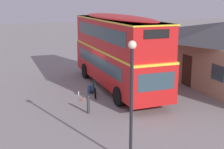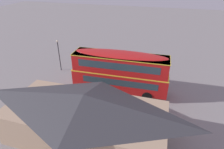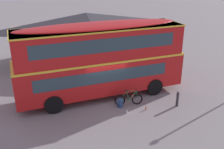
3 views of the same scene
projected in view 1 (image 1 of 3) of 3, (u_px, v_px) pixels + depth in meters
ground_plane at (109, 89)px, 20.20m from camera, size 120.00×120.00×0.00m
double_decker_bus at (117, 48)px, 19.73m from camera, size 10.71×2.83×4.79m
touring_bicycle at (94, 90)px, 18.67m from camera, size 1.73×0.58×1.00m
backpack_on_ground at (90, 89)px, 19.16m from camera, size 0.33×0.35×0.54m
water_bottle_red_squeeze at (83, 99)px, 17.71m from camera, size 0.07×0.07×0.24m
water_bottle_clear_plastic at (79, 93)px, 18.83m from camera, size 0.07×0.07×0.26m
pub_building at (223, 52)px, 21.34m from camera, size 13.20×6.20×4.23m
street_lamp at (132, 90)px, 10.30m from camera, size 0.28×0.28×4.42m
kerb_bollard at (88, 104)px, 15.73m from camera, size 0.16×0.16×0.97m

